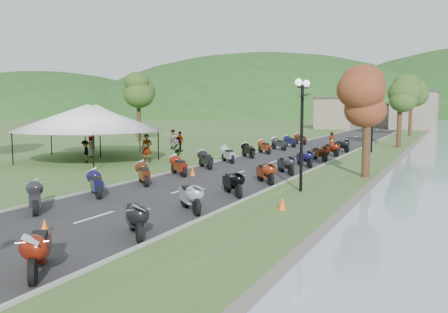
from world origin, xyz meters
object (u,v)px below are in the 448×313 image
at_px(pedestrian_a, 147,162).
at_px(pedestrian_b, 173,149).
at_px(vendor_tent_main, 88,133).
at_px(pedestrian_c, 86,163).

bearing_deg(pedestrian_a, pedestrian_b, 90.99).
xyz_separation_m(vendor_tent_main, pedestrian_c, (0.01, -0.37, -2.00)).
bearing_deg(vendor_tent_main, pedestrian_b, 89.70).
relative_size(vendor_tent_main, pedestrian_a, 3.47).
xyz_separation_m(vendor_tent_main, pedestrian_b, (0.06, 10.75, -2.00)).
distance_m(pedestrian_a, pedestrian_b, 9.76).
height_order(pedestrian_a, pedestrian_c, pedestrian_a).
bearing_deg(pedestrian_c, vendor_tent_main, 132.94).
relative_size(pedestrian_b, pedestrian_c, 1.15).
height_order(pedestrian_a, pedestrian_b, pedestrian_a).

